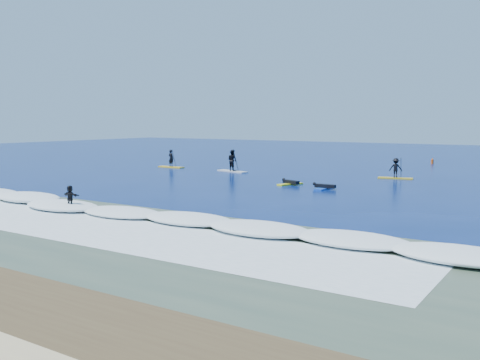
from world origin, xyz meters
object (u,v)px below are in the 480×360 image
Objects in this scene: prone_paddler_far at (324,187)px; sup_paddler_left at (171,161)px; sup_paddler_center at (232,162)px; wave_surfer at (70,198)px; prone_paddler_near at (290,183)px; sup_paddler_right at (396,170)px; marker_buoy at (432,161)px.

sup_paddler_left is at bearing 70.03° from prone_paddler_far.
sup_paddler_center reaches higher than wave_surfer.
sup_paddler_center reaches higher than prone_paddler_near.
marker_buoy is at bearing 83.07° from sup_paddler_right.
prone_paddler_near and prone_paddler_far have the same top height.
sup_paddler_right is at bearing -13.24° from prone_paddler_far.
marker_buoy is (8.35, 41.79, -0.42)m from wave_surfer.
sup_paddler_left is at bearing 115.40° from wave_surfer.
sup_paddler_left is 26.03m from wave_surfer.
prone_paddler_far is 3.12× the size of marker_buoy.
prone_paddler_far is 17.26m from wave_surfer.
sup_paddler_right is at bearing 65.66° from wave_surfer.
sup_paddler_center is 14.01m from prone_paddler_far.
sup_paddler_center is at bearing 77.59° from prone_paddler_near.
marker_buoy is (4.13, 25.25, 0.15)m from prone_paddler_near.
sup_paddler_right is (14.37, 2.43, -0.13)m from sup_paddler_center.
marker_buoy reaches higher than prone_paddler_near.
sup_paddler_right is 1.66× the size of wave_surfer.
marker_buoy is at bearing 69.96° from sup_paddler_center.
sup_paddler_center is 1.23× the size of sup_paddler_right.
sup_paddler_left is at bearing -168.49° from sup_paddler_center.
sup_paddler_center reaches higher than marker_buoy.
sup_paddler_left is 4.35× the size of marker_buoy.
sup_paddler_center is 23.47m from marker_buoy.
wave_surfer reaches higher than prone_paddler_far.
sup_paddler_right is 1.34× the size of prone_paddler_far.
prone_paddler_far is at bearing -92.22° from marker_buoy.
sup_paddler_center is 1.64× the size of prone_paddler_far.
sup_paddler_left is at bearing 90.01° from prone_paddler_near.
wave_surfer is (-4.21, -16.54, 0.56)m from prone_paddler_near.
marker_buoy is (-1.13, 16.95, -0.46)m from sup_paddler_right.
sup_paddler_left reaches higher than wave_surfer.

